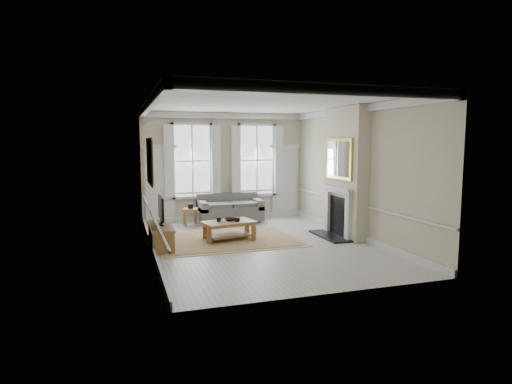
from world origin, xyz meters
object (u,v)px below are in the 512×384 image
object	(u,v)px
coffee_table	(229,225)
tv_stand	(161,236)
side_table	(191,212)
sofa	(230,210)

from	to	relation	value
coffee_table	tv_stand	xyz separation A→B (m)	(-1.72, -0.22, -0.14)
coffee_table	tv_stand	world-z (taller)	tv_stand
coffee_table	side_table	bearing A→B (deg)	93.42
sofa	side_table	size ratio (longest dim) A/B	3.65
tv_stand	sofa	bearing A→B (deg)	48.32
coffee_table	sofa	bearing A→B (deg)	62.78
side_table	tv_stand	size ratio (longest dim) A/B	0.36
sofa	coffee_table	bearing A→B (deg)	-104.84
sofa	coffee_table	size ratio (longest dim) A/B	1.37
side_table	coffee_table	size ratio (longest dim) A/B	0.38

